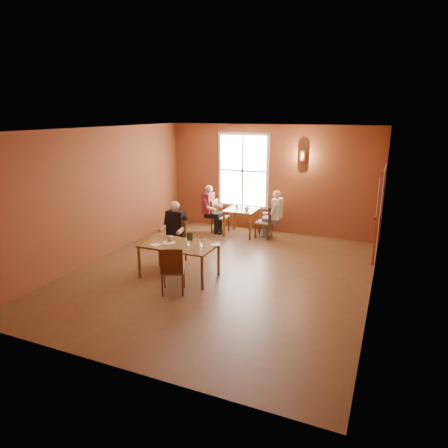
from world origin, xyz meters
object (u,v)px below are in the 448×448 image
at_px(diner_main, 173,235).
at_px(chair_diner_maroon, 220,216).
at_px(chair_diner_white, 264,222).
at_px(chair_empty, 173,269).
at_px(main_table, 179,260).
at_px(diner_maroon, 219,210).
at_px(second_table, 242,222).
at_px(diner_white, 265,215).
at_px(chair_diner_main, 174,243).

relative_size(diner_main, chair_diner_maroon, 1.44).
bearing_deg(chair_diner_white, diner_main, 153.81).
bearing_deg(chair_diner_white, chair_empty, 172.29).
bearing_deg(main_table, diner_maroon, 99.21).
xyz_separation_m(chair_empty, second_table, (-0.11, 3.96, -0.10)).
bearing_deg(chair_diner_maroon, diner_white, 90.00).
bearing_deg(diner_white, diner_maroon, 90.00).
bearing_deg(chair_diner_main, chair_empty, 119.53).
bearing_deg(chair_diner_main, diner_white, -116.97).
bearing_deg(second_table, main_table, -92.64).
bearing_deg(second_table, chair_empty, -88.36).
height_order(diner_main, chair_empty, diner_main).
height_order(diner_main, second_table, diner_main).
bearing_deg(second_table, chair_diner_maroon, 180.00).
xyz_separation_m(chair_empty, diner_maroon, (-0.79, 3.96, 0.19)).
distance_m(chair_diner_white, diner_maroon, 1.35).
distance_m(main_table, chair_diner_white, 3.36).
bearing_deg(chair_diner_main, second_table, -103.97).
bearing_deg(chair_diner_maroon, chair_diner_white, 90.00).
height_order(diner_white, chair_diner_maroon, diner_white).
bearing_deg(chair_diner_maroon, diner_maroon, -90.00).
relative_size(second_table, diner_maroon, 0.64).
bearing_deg(second_table, chair_diner_main, -103.97).
relative_size(diner_main, chair_diner_white, 1.47).
relative_size(chair_diner_main, chair_diner_maroon, 1.03).
height_order(chair_diner_white, chair_diner_maroon, chair_diner_maroon).
relative_size(chair_empty, diner_white, 0.73).
height_order(main_table, diner_white, diner_white).
height_order(main_table, diner_main, diner_main).
xyz_separation_m(chair_diner_main, second_table, (0.65, 2.61, -0.11)).
bearing_deg(diner_white, diner_main, 153.29).
xyz_separation_m(second_table, diner_white, (0.68, 0.00, 0.27)).
distance_m(chair_diner_white, diner_white, 0.19).
height_order(second_table, diner_maroon, diner_maroon).
distance_m(chair_empty, second_table, 3.97).
relative_size(chair_diner_main, chair_diner_white, 1.05).
xyz_separation_m(second_table, chair_diner_maroon, (-0.65, 0.00, 0.10)).
height_order(main_table, chair_empty, chair_empty).
height_order(second_table, diner_white, diner_white).
distance_m(second_table, diner_maroon, 0.74).
xyz_separation_m(chair_diner_main, diner_maroon, (-0.03, 2.61, 0.18)).
height_order(diner_main, chair_diner_maroon, diner_main).
bearing_deg(diner_maroon, diner_main, 0.64).
bearing_deg(diner_white, chair_diner_main, 153.03).
bearing_deg(diner_maroon, chair_diner_main, 0.65).
relative_size(main_table, chair_diner_maroon, 1.64).
relative_size(chair_diner_main, diner_white, 0.75).
relative_size(chair_diner_maroon, diner_maroon, 0.71).
distance_m(diner_white, chair_diner_maroon, 1.34).
xyz_separation_m(chair_diner_white, chair_diner_maroon, (-1.30, 0.00, 0.01)).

